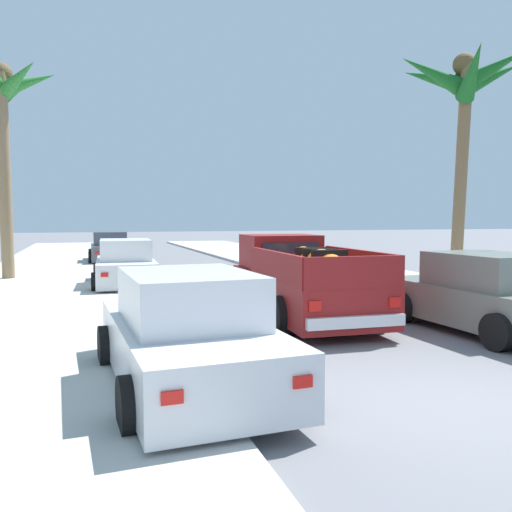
% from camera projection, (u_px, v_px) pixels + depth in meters
% --- Properties ---
extents(ground_plane, '(160.00, 160.00, 0.00)m').
position_uv_depth(ground_plane, '(462.00, 403.00, 6.32)').
color(ground_plane, slate).
extents(sidewalk_left, '(5.20, 60.00, 0.12)m').
position_uv_depth(sidewalk_left, '(45.00, 289.00, 16.01)').
color(sidewalk_left, beige).
rests_on(sidewalk_left, ground).
extents(sidewalk_right, '(5.20, 60.00, 0.12)m').
position_uv_depth(sidewalk_right, '(361.00, 277.00, 19.37)').
color(sidewalk_right, beige).
rests_on(sidewalk_right, ground).
extents(curb_left, '(0.16, 60.00, 0.10)m').
position_uv_depth(curb_left, '(87.00, 288.00, 16.38)').
color(curb_left, silver).
rests_on(curb_left, ground).
extents(curb_right, '(0.16, 60.00, 0.10)m').
position_uv_depth(curb_right, '(331.00, 278.00, 19.00)').
color(curb_right, silver).
rests_on(curb_right, ground).
extents(pickup_truck, '(2.39, 5.29, 1.80)m').
position_uv_depth(pickup_truck, '(300.00, 281.00, 11.64)').
color(pickup_truck, maroon).
rests_on(pickup_truck, ground).
extents(car_left_near, '(2.15, 4.31, 1.54)m').
position_uv_depth(car_left_near, '(483.00, 295.00, 10.25)').
color(car_left_near, slate).
rests_on(car_left_near, ground).
extents(car_right_near, '(2.13, 4.31, 1.54)m').
position_uv_depth(car_right_near, '(287.00, 258.00, 19.62)').
color(car_right_near, maroon).
rests_on(car_right_near, ground).
extents(car_left_mid, '(2.16, 4.32, 1.54)m').
position_uv_depth(car_left_mid, '(126.00, 265.00, 16.76)').
color(car_left_mid, silver).
rests_on(car_left_mid, ground).
extents(car_right_mid, '(2.17, 4.32, 1.54)m').
position_uv_depth(car_right_mid, '(188.00, 335.00, 6.78)').
color(car_right_mid, silver).
rests_on(car_right_mid, ground).
extents(car_left_far, '(2.07, 4.28, 1.54)m').
position_uv_depth(car_left_far, '(110.00, 248.00, 25.95)').
color(car_left_far, '#474C56').
rests_on(car_left_far, ground).
extents(palm_tree_left_fore, '(3.72, 3.38, 7.43)m').
position_uv_depth(palm_tree_left_fore, '(2.00, 104.00, 17.83)').
color(palm_tree_left_fore, '#846B4C').
rests_on(palm_tree_left_fore, ground).
extents(palm_tree_right_mid, '(4.21, 3.79, 7.31)m').
position_uv_depth(palm_tree_right_mid, '(463.00, 94.00, 16.29)').
color(palm_tree_right_mid, brown).
rests_on(palm_tree_right_mid, ground).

